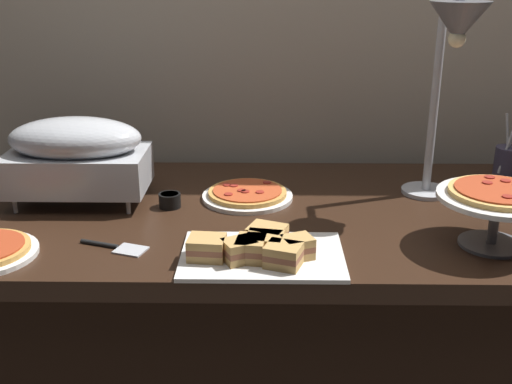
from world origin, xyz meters
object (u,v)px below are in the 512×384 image
utensil_holder (508,163)px  pizza_plate_front (247,195)px  sandwich_platter (259,250)px  sauce_cup_far (170,200)px  heat_lamp (453,47)px  chafing_dish (77,155)px  pizza_plate_raised_stand (497,201)px  serving_spatula (116,247)px

utensil_holder → pizza_plate_front: bearing=-168.6°
sandwich_platter → sauce_cup_far: 0.41m
heat_lamp → pizza_plate_front: (-0.52, 0.06, -0.42)m
heat_lamp → sauce_cup_far: 0.84m
chafing_dish → pizza_plate_front: 0.49m
pizza_plate_front → pizza_plate_raised_stand: pizza_plate_raised_stand is taller
pizza_plate_raised_stand → utensil_holder: bearing=66.6°
pizza_plate_front → utensil_holder: size_ratio=1.12×
sandwich_platter → serving_spatula: sandwich_platter is taller
pizza_plate_raised_stand → utensil_holder: 0.51m
sauce_cup_far → serving_spatula: 0.28m
utensil_holder → serving_spatula: size_ratio=1.34×
chafing_dish → pizza_plate_raised_stand: size_ratio=1.37×
chafing_dish → sandwich_platter: 0.63m
pizza_plate_front → utensil_holder: bearing=11.4°
sauce_cup_far → serving_spatula: (-0.09, -0.27, -0.02)m
chafing_dish → pizza_plate_front: chafing_dish is taller
chafing_dish → utensil_holder: (1.26, 0.19, -0.08)m
sauce_cup_far → serving_spatula: size_ratio=0.35×
heat_lamp → serving_spatula: heat_lamp is taller
utensil_holder → serving_spatula: 1.20m
heat_lamp → pizza_plate_raised_stand: heat_lamp is taller
sauce_cup_far → serving_spatula: bearing=-108.8°
pizza_plate_raised_stand → chafing_dish: bearing=165.4°
sauce_cup_far → utensil_holder: (1.00, 0.23, 0.04)m
heat_lamp → pizza_plate_front: heat_lamp is taller
heat_lamp → pizza_plate_front: size_ratio=2.16×
sauce_cup_far → heat_lamp: bearing=0.7°
heat_lamp → pizza_plate_front: bearing=173.5°
pizza_plate_raised_stand → serving_spatula: bearing=-178.1°
chafing_dish → serving_spatula: (0.17, -0.31, -0.13)m
heat_lamp → utensil_holder: bearing=39.1°
sandwich_platter → chafing_dish: bearing=144.5°
heat_lamp → sandwich_platter: heat_lamp is taller
chafing_dish → sandwich_platter: size_ratio=1.03×
sandwich_platter → pizza_plate_raised_stand: bearing=8.7°
utensil_holder → sandwich_platter: bearing=-144.0°
chafing_dish → heat_lamp: heat_lamp is taller
pizza_plate_front → serving_spatula: size_ratio=1.51×
pizza_plate_raised_stand → pizza_plate_front: bearing=152.7°
utensil_holder → serving_spatula: (-1.10, -0.50, -0.06)m
pizza_plate_front → sandwich_platter: 0.39m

